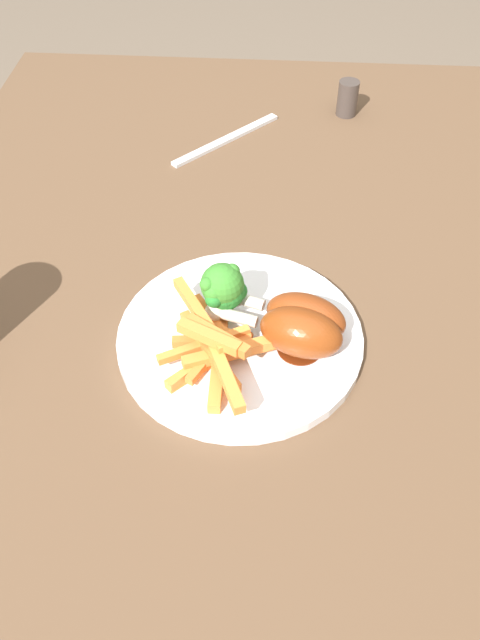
% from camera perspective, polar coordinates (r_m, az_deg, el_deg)
% --- Properties ---
extents(ground_plane, '(6.00, 6.00, 0.00)m').
position_cam_1_polar(ground_plane, '(1.32, -0.97, -20.12)').
color(ground_plane, '#6B5B4C').
extents(dining_table, '(1.11, 0.77, 0.71)m').
position_cam_1_polar(dining_table, '(0.79, -1.51, -2.68)').
color(dining_table, brown).
rests_on(dining_table, ground_plane).
extents(dinner_plate, '(0.25, 0.25, 0.01)m').
position_cam_1_polar(dinner_plate, '(0.66, 0.00, -1.55)').
color(dinner_plate, white).
rests_on(dinner_plate, dining_table).
extents(broccoli_floret_front, '(0.05, 0.04, 0.06)m').
position_cam_1_polar(broccoli_floret_front, '(0.64, -1.40, 2.48)').
color(broccoli_floret_front, '#84B35E').
rests_on(broccoli_floret_front, dinner_plate).
extents(broccoli_floret_middle, '(0.04, 0.04, 0.07)m').
position_cam_1_polar(broccoli_floret_middle, '(0.64, -1.65, 2.88)').
color(broccoli_floret_middle, '#8AA848').
rests_on(broccoli_floret_middle, dinner_plate).
extents(carrot_fries_pile, '(0.15, 0.12, 0.04)m').
position_cam_1_polar(carrot_fries_pile, '(0.62, -2.25, -2.55)').
color(carrot_fries_pile, orange).
rests_on(carrot_fries_pile, dinner_plate).
extents(chicken_drumstick_near, '(0.07, 0.13, 0.04)m').
position_cam_1_polar(chicken_drumstick_near, '(0.64, 5.44, 0.34)').
color(chicken_drumstick_near, '#5D210D').
rests_on(chicken_drumstick_near, dinner_plate).
extents(chicken_drumstick_far, '(0.07, 0.14, 0.05)m').
position_cam_1_polar(chicken_drumstick_far, '(0.63, 4.95, -1.00)').
color(chicken_drumstick_far, '#5A200B').
rests_on(chicken_drumstick_far, dinner_plate).
extents(fork, '(0.15, 0.14, 0.00)m').
position_cam_1_polar(fork, '(0.95, -1.18, 15.54)').
color(fork, silver).
rests_on(fork, dining_table).
extents(pepper_shaker, '(0.03, 0.03, 0.05)m').
position_cam_1_polar(pepper_shaker, '(1.02, 9.41, 18.64)').
color(pepper_shaker, '#423833').
rests_on(pepper_shaker, dining_table).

